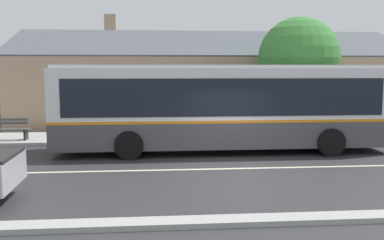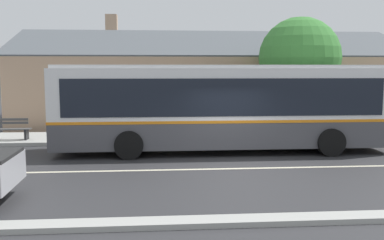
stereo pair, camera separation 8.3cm
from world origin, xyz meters
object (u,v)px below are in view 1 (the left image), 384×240
transit_bus (221,105)px  bench_by_building (8,130)px  bench_down_street (129,128)px  street_tree_primary (300,62)px

transit_bus → bench_by_building: 9.00m
bench_down_street → transit_bus: bearing=-35.2°
bench_by_building → bench_down_street: size_ratio=1.06×
transit_bus → bench_by_building: size_ratio=7.06×
bench_by_building → street_tree_primary: (12.92, 1.55, 2.87)m
bench_by_building → bench_down_street: bearing=2.0°
bench_by_building → bench_down_street: same height
transit_bus → street_tree_primary: size_ratio=2.24×
bench_down_street → street_tree_primary: bearing=9.8°
transit_bus → bench_down_street: size_ratio=7.48×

